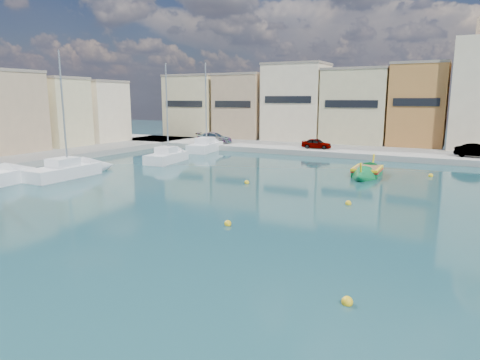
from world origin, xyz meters
The scene contains 10 objects.
ground centered at (0.00, 0.00, 0.00)m, with size 160.00×160.00×0.00m, color #15383F.
north_quay centered at (0.00, 32.00, 0.30)m, with size 80.00×8.00×0.60m, color gray.
north_townhouses centered at (6.68, 39.36, 5.00)m, with size 83.20×7.87×10.19m.
parked_cars centered at (-9.81, 30.50, 1.23)m, with size 33.91×2.91×1.32m.
luzzu_green centered at (-0.18, 18.98, 0.27)m, with size 2.17×7.93×2.49m.
yacht_north centered at (-20.75, 28.25, 0.44)m, with size 3.56×8.55×11.08m.
yacht_midnorth centered at (-19.39, 18.87, 0.41)m, with size 2.93×7.46×10.31m.
yacht_mid centered at (-21.37, 8.59, 0.42)m, with size 2.25×8.45×10.65m.
yacht_south centered at (-23.54, 3.10, 0.44)m, with size 3.15×10.02×11.19m.
mooring_buoys centered at (1.77, 6.50, 0.08)m, with size 20.31×25.21×0.36m.
Camera 1 is at (6.48, -16.39, 6.26)m, focal length 32.00 mm.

